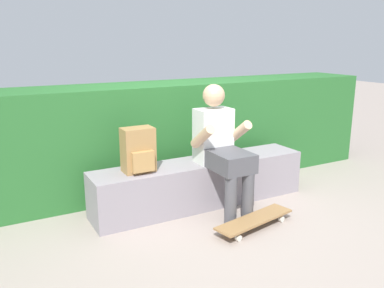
{
  "coord_description": "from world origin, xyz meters",
  "views": [
    {
      "loc": [
        -1.88,
        -2.9,
        1.59
      ],
      "look_at": [
        -0.05,
        0.45,
        0.6
      ],
      "focal_mm": 37.74,
      "sensor_mm": 36.0,
      "label": 1
    }
  ],
  "objects": [
    {
      "name": "bench_main",
      "position": [
        0.0,
        0.36,
        0.22
      ],
      "size": [
        2.19,
        0.42,
        0.45
      ],
      "color": "gray",
      "rests_on": "ground"
    },
    {
      "name": "skateboard_near_person",
      "position": [
        0.14,
        -0.33,
        0.07
      ],
      "size": [
        0.82,
        0.36,
        0.09
      ],
      "color": "olive",
      "rests_on": "ground"
    },
    {
      "name": "hedge_row",
      "position": [
        -0.31,
        1.1,
        0.57
      ],
      "size": [
        5.76,
        0.7,
        1.14
      ],
      "color": "#28652B",
      "rests_on": "ground"
    },
    {
      "name": "person_skater",
      "position": [
        0.09,
        0.15,
        0.64
      ],
      "size": [
        0.49,
        0.62,
        1.2
      ],
      "color": "white",
      "rests_on": "ground"
    },
    {
      "name": "ground_plane",
      "position": [
        0.0,
        0.0,
        0.0
      ],
      "size": [
        24.0,
        24.0,
        0.0
      ],
      "primitive_type": "plane",
      "color": "gray"
    },
    {
      "name": "backpack_on_bench",
      "position": [
        -0.65,
        0.35,
        0.64
      ],
      "size": [
        0.28,
        0.23,
        0.4
      ],
      "color": "#A37A47",
      "rests_on": "bench_main"
    }
  ]
}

